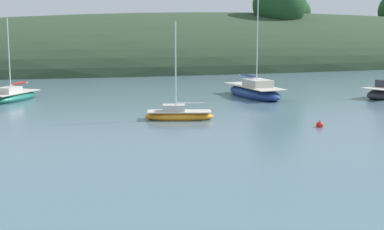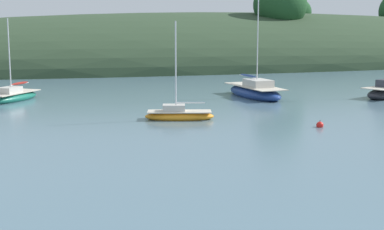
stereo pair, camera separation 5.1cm
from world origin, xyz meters
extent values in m
ellipsoid|color=#2D422B|center=(25.00, 73.47, 0.00)|extent=(150.00, 36.00, 16.14)
ellipsoid|color=#1E4723|center=(36.85, 76.10, 8.22)|extent=(5.31, 4.82, 4.82)
ellipsoid|color=#1E4723|center=(29.19, 66.93, 9.05)|extent=(8.07, 7.34, 7.34)
ellipsoid|color=#196B56|center=(-9.25, 38.70, 0.25)|extent=(4.93, 5.65, 0.90)
cube|color=beige|center=(-9.25, 38.70, 0.65)|extent=(4.53, 5.20, 0.06)
cube|color=beige|center=(-9.52, 38.34, 0.91)|extent=(2.08, 2.19, 0.52)
cylinder|color=silver|center=(-9.42, 38.48, 3.66)|extent=(0.09, 0.09, 6.02)
cylinder|color=silver|center=(-8.71, 39.42, 1.29)|extent=(1.48, 1.93, 0.07)
ellipsoid|color=maroon|center=(-8.71, 39.42, 1.34)|extent=(1.53, 1.93, 0.20)
ellipsoid|color=orange|center=(0.98, 25.61, 0.20)|extent=(4.80, 2.80, 0.73)
cube|color=beige|center=(0.98, 25.61, 0.53)|extent=(4.42, 2.57, 0.06)
cube|color=beige|center=(0.63, 25.71, 0.75)|extent=(1.68, 1.38, 0.45)
cylinder|color=silver|center=(0.76, 25.68, 3.46)|extent=(0.09, 0.09, 5.87)
cylinder|color=silver|center=(1.67, 25.40, 1.10)|extent=(1.85, 0.62, 0.07)
ellipsoid|color=navy|center=(10.52, 34.67, 0.35)|extent=(3.05, 8.04, 1.27)
cube|color=beige|center=(10.52, 34.67, 0.92)|extent=(2.81, 7.40, 0.06)
cube|color=beige|center=(10.55, 34.03, 1.24)|extent=(1.86, 2.61, 0.64)
cylinder|color=silver|center=(10.53, 34.27, 5.56)|extent=(0.09, 0.09, 9.28)
cylinder|color=silver|center=(10.46, 35.93, 1.68)|extent=(0.22, 3.33, 0.07)
ellipsoid|color=#2D4784|center=(10.46, 35.93, 1.73)|extent=(0.34, 3.20, 0.20)
sphere|color=red|center=(8.27, 20.23, 0.12)|extent=(0.44, 0.44, 0.44)
cylinder|color=black|center=(8.27, 20.23, 0.39)|extent=(0.04, 0.04, 0.10)
camera|label=1|loc=(-9.68, -9.21, 6.17)|focal=52.52mm
camera|label=2|loc=(-9.63, -9.22, 6.17)|focal=52.52mm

